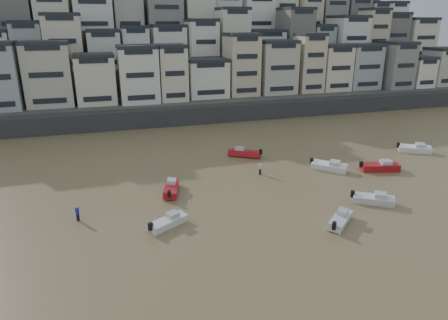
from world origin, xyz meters
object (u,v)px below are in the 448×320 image
object	(u,v)px
boat_b	(374,198)
person_pink	(260,169)
boat_h	(244,152)
boat_a	(341,218)
person_blue	(77,213)
boat_d	(380,165)
boat_f	(171,187)
boat_g	(415,148)
boat_e	(329,165)
boat_j	(168,221)

from	to	relation	value
boat_b	person_pink	xyz separation A→B (m)	(-9.14, 12.55, 0.18)
boat_b	boat_h	world-z (taller)	boat_h
boat_a	person_blue	xyz separation A→B (m)	(-26.30, 8.89, 0.20)
person_pink	boat_d	bearing A→B (deg)	-11.89
boat_f	person_pink	xyz separation A→B (m)	(12.86, 2.51, 0.14)
boat_h	boat_g	bearing A→B (deg)	-159.07
boat_a	boat_d	world-z (taller)	boat_d
boat_a	person_pink	bearing A→B (deg)	57.69
boat_h	boat_d	distance (m)	20.00
boat_g	boat_h	size ratio (longest dim) A/B	0.98
boat_b	boat_h	distance (m)	22.33
person_blue	person_pink	world-z (taller)	same
boat_h	boat_a	bearing A→B (deg)	128.71
boat_d	boat_e	distance (m)	7.18
boat_j	person_pink	world-z (taller)	person_pink
boat_b	boat_d	distance (m)	11.87
boat_h	person_pink	world-z (taller)	person_pink
boat_h	boat_e	xyz separation A→B (m)	(9.42, -9.44, -0.01)
boat_d	boat_f	bearing A→B (deg)	-168.06
boat_h	boat_d	bearing A→B (deg)	178.21
boat_h	person_blue	distance (m)	28.50
boat_g	boat_h	xyz separation A→B (m)	(-27.10, 6.19, 0.01)
boat_h	person_blue	bearing A→B (deg)	65.49
boat_b	boat_f	size ratio (longest dim) A/B	0.94
boat_j	boat_h	world-z (taller)	boat_h
boat_f	boat_g	bearing A→B (deg)	-68.97
boat_b	boat_j	world-z (taller)	boat_b
boat_e	person_blue	bearing A→B (deg)	-124.58
boat_f	boat_b	bearing A→B (deg)	-99.71
boat_a	boat_d	distance (m)	18.75
boat_f	boat_a	bearing A→B (deg)	-115.71
boat_e	boat_a	bearing A→B (deg)	-70.99
boat_j	person_blue	world-z (taller)	person_blue
boat_a	boat_h	distance (m)	23.95
boat_b	person_blue	size ratio (longest dim) A/B	2.89
boat_f	boat_g	distance (m)	40.80
boat_f	boat_j	bearing A→B (deg)	-177.19
boat_d	boat_e	xyz separation A→B (m)	(-6.84, 2.20, -0.06)
boat_d	person_pink	size ratio (longest dim) A/B	3.37
boat_g	boat_j	xyz separation A→B (m)	(-42.36, -12.83, -0.09)
boat_j	boat_g	bearing A→B (deg)	-12.90
person_blue	person_pink	xyz separation A→B (m)	(23.64, 6.89, 0.00)
boat_a	boat_d	bearing A→B (deg)	-1.17
person_pink	boat_h	bearing A→B (deg)	85.68
boat_f	boat_e	size ratio (longest dim) A/B	0.99
boat_g	boat_h	distance (m)	27.80
boat_a	person_blue	size ratio (longest dim) A/B	2.81
person_blue	boat_e	bearing A→B (deg)	9.33
boat_a	person_blue	world-z (taller)	person_blue
boat_g	person_blue	distance (m)	52.10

